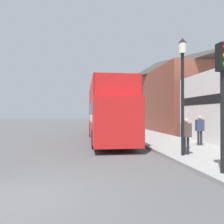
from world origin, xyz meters
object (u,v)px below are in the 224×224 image
at_px(lamp_post_third, 111,100).
at_px(pedestrian_second, 186,133).
at_px(traffic_signal, 223,78).
at_px(tour_bus, 108,116).
at_px(pedestrian_third, 200,127).
at_px(parked_car_ahead_of_bus, 104,126).
at_px(lamp_post_second, 128,96).
at_px(lamp_post_nearest, 182,75).

bearing_deg(lamp_post_third, pedestrian_second, -88.27).
height_order(traffic_signal, lamp_post_third, lamp_post_third).
relative_size(tour_bus, pedestrian_second, 6.58).
bearing_deg(pedestrian_third, parked_car_ahead_of_bus, 111.28).
bearing_deg(pedestrian_second, lamp_post_second, 92.75).
height_order(pedestrian_third, lamp_post_third, lamp_post_third).
distance_m(pedestrian_second, lamp_post_nearest, 2.54).
bearing_deg(lamp_post_nearest, traffic_signal, -92.88).
bearing_deg(parked_car_ahead_of_bus, pedestrian_third, -71.40).
xyz_separation_m(parked_car_ahead_of_bus, pedestrian_second, (2.08, -13.43, 0.40)).
height_order(pedestrian_second, traffic_signal, traffic_signal).
distance_m(pedestrian_second, lamp_post_third, 18.96).
bearing_deg(lamp_post_nearest, tour_bus, 110.77).
relative_size(parked_car_ahead_of_bus, pedestrian_second, 2.81).
bearing_deg(lamp_post_second, parked_car_ahead_of_bus, 111.63).
height_order(tour_bus, pedestrian_third, tour_bus).
relative_size(pedestrian_second, pedestrian_third, 0.94).
height_order(lamp_post_nearest, lamp_post_third, lamp_post_third).
bearing_deg(lamp_post_nearest, lamp_post_second, 91.28).
bearing_deg(pedestrian_third, pedestrian_second, -130.32).
distance_m(pedestrian_second, lamp_post_second, 9.63).
height_order(lamp_post_second, lamp_post_third, lamp_post_third).
xyz_separation_m(tour_bus, pedestrian_third, (4.82, -3.72, -0.64)).
distance_m(traffic_signal, lamp_post_nearest, 2.94).
xyz_separation_m(tour_bus, lamp_post_second, (2.22, 3.06, 1.70)).
xyz_separation_m(pedestrian_third, lamp_post_third, (-2.73, 16.23, 2.54)).
relative_size(tour_bus, lamp_post_nearest, 2.06).
bearing_deg(lamp_post_second, lamp_post_nearest, -88.72).
xyz_separation_m(traffic_signal, lamp_post_third, (-0.19, 21.78, 0.67)).
xyz_separation_m(pedestrian_second, pedestrian_third, (2.16, 2.55, 0.06)).
bearing_deg(parked_car_ahead_of_bus, traffic_signal, -86.79).
height_order(pedestrian_second, lamp_post_nearest, lamp_post_nearest).
bearing_deg(pedestrian_third, lamp_post_second, 111.07).
relative_size(tour_bus, pedestrian_third, 6.19).
height_order(tour_bus, traffic_signal, traffic_signal).
bearing_deg(pedestrian_second, pedestrian_third, 49.68).
bearing_deg(tour_bus, lamp_post_third, 82.08).
xyz_separation_m(pedestrian_third, traffic_signal, (-2.54, -5.56, 1.87)).
height_order(pedestrian_second, lamp_post_second, lamp_post_second).
bearing_deg(pedestrian_third, lamp_post_third, 99.55).
height_order(parked_car_ahead_of_bus, lamp_post_second, lamp_post_second).
bearing_deg(tour_bus, parked_car_ahead_of_bus, 86.93).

